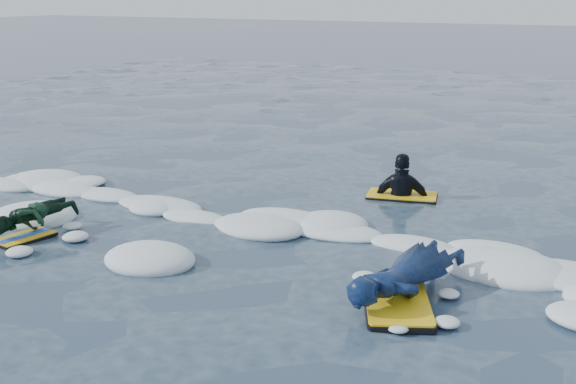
# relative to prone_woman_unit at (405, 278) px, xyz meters

# --- Properties ---
(ground) EXTENTS (120.00, 120.00, 0.00)m
(ground) POSITION_rel_prone_woman_unit_xyz_m (-2.71, -0.06, -0.23)
(ground) COLOR #1A2840
(ground) RESTS_ON ground
(foam_band) EXTENTS (12.00, 3.10, 0.30)m
(foam_band) POSITION_rel_prone_woman_unit_xyz_m (-2.71, 0.98, -0.23)
(foam_band) COLOR white
(foam_band) RESTS_ON ground
(prone_woman_unit) EXTENTS (1.05, 1.84, 0.45)m
(prone_woman_unit) POSITION_rel_prone_woman_unit_xyz_m (0.00, 0.00, 0.00)
(prone_woman_unit) COLOR black
(prone_woman_unit) RESTS_ON ground
(prone_child_unit) EXTENTS (0.80, 1.18, 0.42)m
(prone_child_unit) POSITION_rel_prone_woman_unit_xyz_m (-4.76, -0.21, -0.02)
(prone_child_unit) COLOR black
(prone_child_unit) RESTS_ON ground
(waiting_rider_unit) EXTENTS (1.12, 0.77, 1.54)m
(waiting_rider_unit) POSITION_rel_prone_woman_unit_xyz_m (-1.13, 3.44, -0.31)
(waiting_rider_unit) COLOR black
(waiting_rider_unit) RESTS_ON ground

